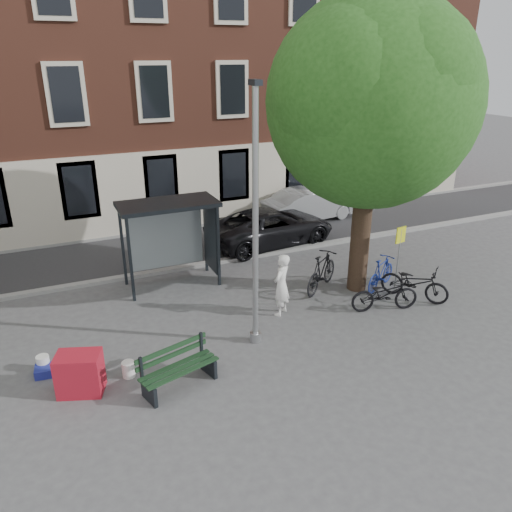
{
  "coord_description": "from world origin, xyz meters",
  "views": [
    {
      "loc": [
        -4.3,
        -9.7,
        6.6
      ],
      "look_at": [
        0.88,
        1.94,
        1.4
      ],
      "focal_mm": 35.0,
      "sensor_mm": 36.0,
      "label": 1
    }
  ],
  "objects": [
    {
      "name": "bucket_c",
      "position": [
        -4.83,
        0.81,
        0.18
      ],
      "size": [
        0.37,
        0.37,
        0.36
      ],
      "primitive_type": "cylinder",
      "rotation": [
        0.0,
        0.0,
        -0.43
      ],
      "color": "white",
      "rests_on": "ground"
    },
    {
      "name": "curb_near",
      "position": [
        0.0,
        5.0,
        0.06
      ],
      "size": [
        40.0,
        0.25,
        0.12
      ],
      "primitive_type": "cube",
      "color": "gray",
      "rests_on": "ground"
    },
    {
      "name": "road",
      "position": [
        0.0,
        7.0,
        0.01
      ],
      "size": [
        40.0,
        4.0,
        0.01
      ],
      "primitive_type": "cube",
      "color": "#28282B",
      "rests_on": "ground"
    },
    {
      "name": "red_stand",
      "position": [
        -4.13,
        -0.34,
        0.45
      ],
      "size": [
        1.05,
        0.87,
        0.9
      ],
      "primitive_type": "cube",
      "rotation": [
        0.0,
        0.0,
        -0.34
      ],
      "color": "#AA1627",
      "rests_on": "ground"
    },
    {
      "name": "car_silver",
      "position": [
        6.03,
        7.88,
        0.69
      ],
      "size": [
        4.31,
        1.96,
        1.37
      ],
      "primitive_type": "imported",
      "rotation": [
        0.0,
        0.0,
        1.7
      ],
      "color": "#94969B",
      "rests_on": "ground"
    },
    {
      "name": "bike_d",
      "position": [
        2.98,
        1.87,
        0.58
      ],
      "size": [
        1.89,
        1.56,
        1.16
      ],
      "primitive_type": "imported",
      "rotation": [
        0.0,
        0.0,
        2.18
      ],
      "color": "black",
      "rests_on": "ground"
    },
    {
      "name": "notice_sign",
      "position": [
        4.79,
        0.7,
        1.55
      ],
      "size": [
        0.36,
        0.1,
        2.09
      ],
      "rotation": [
        0.0,
        0.0,
        0.18
      ],
      "color": "#9EA0A3",
      "rests_on": "ground"
    },
    {
      "name": "building_row",
      "position": [
        0.0,
        13.0,
        7.0
      ],
      "size": [
        30.0,
        8.0,
        14.0
      ],
      "primitive_type": "cube",
      "color": "brown",
      "rests_on": "ground"
    },
    {
      "name": "bucket_b",
      "position": [
        -3.89,
        -0.38,
        0.18
      ],
      "size": [
        0.31,
        0.31,
        0.36
      ],
      "primitive_type": "cylinder",
      "rotation": [
        0.0,
        0.0,
        -0.1
      ],
      "color": "silver",
      "rests_on": "ground"
    },
    {
      "name": "bench",
      "position": [
        -2.22,
        -0.97,
        0.41
      ],
      "size": [
        1.8,
        1.01,
        0.88
      ],
      "rotation": [
        0.0,
        0.0,
        0.29
      ],
      "color": "#1E2328",
      "rests_on": "ground"
    },
    {
      "name": "bike_b",
      "position": [
        4.66,
        1.22,
        0.49
      ],
      "size": [
        1.67,
        1.18,
        0.99
      ],
      "primitive_type": "imported",
      "rotation": [
        0.0,
        0.0,
        2.06
      ],
      "color": "navy",
      "rests_on": "ground"
    },
    {
      "name": "blue_crate",
      "position": [
        -4.74,
        0.61,
        0.1
      ],
      "size": [
        0.59,
        0.46,
        0.2
      ],
      "primitive_type": "cube",
      "rotation": [
        0.0,
        0.0,
        -0.1
      ],
      "color": "navy",
      "rests_on": "ground"
    },
    {
      "name": "tree_right",
      "position": [
        4.01,
        1.38,
        5.62
      ],
      "size": [
        5.76,
        5.6,
        8.2
      ],
      "color": "black",
      "rests_on": "ground"
    },
    {
      "name": "curb_far",
      "position": [
        0.0,
        9.0,
        0.06
      ],
      "size": [
        40.0,
        0.25,
        0.12
      ],
      "primitive_type": "cube",
      "color": "gray",
      "rests_on": "ground"
    },
    {
      "name": "bucket_a",
      "position": [
        -3.13,
        -0.19,
        0.18
      ],
      "size": [
        0.34,
        0.34,
        0.36
      ],
      "primitive_type": "cylinder",
      "rotation": [
        0.0,
        0.0,
        0.27
      ],
      "color": "white",
      "rests_on": "ground"
    },
    {
      "name": "lamppost",
      "position": [
        0.0,
        0.0,
        2.78
      ],
      "size": [
        0.28,
        0.35,
        6.11
      ],
      "color": "#9EA0A3",
      "rests_on": "ground"
    },
    {
      "name": "car_dark",
      "position": [
        3.29,
        6.0,
        0.67
      ],
      "size": [
        5.01,
        2.72,
        1.33
      ],
      "primitive_type": "imported",
      "rotation": [
        0.0,
        0.0,
        1.68
      ],
      "color": "black",
      "rests_on": "ground"
    },
    {
      "name": "bike_c",
      "position": [
        5.1,
        0.26,
        0.51
      ],
      "size": [
        1.65,
        1.98,
        1.02
      ],
      "primitive_type": "imported",
      "rotation": [
        0.0,
        0.0,
        0.6
      ],
      "color": "black",
      "rests_on": "ground"
    },
    {
      "name": "bus_shelter",
      "position": [
        -0.61,
        4.11,
        1.92
      ],
      "size": [
        2.85,
        1.45,
        2.62
      ],
      "color": "#1E2328",
      "rests_on": "ground"
    },
    {
      "name": "bike_a",
      "position": [
        3.88,
        0.03,
        0.49
      ],
      "size": [
        1.98,
        1.12,
        0.99
      ],
      "primitive_type": "imported",
      "rotation": [
        0.0,
        0.0,
        1.31
      ],
      "color": "black",
      "rests_on": "ground"
    },
    {
      "name": "painter",
      "position": [
        1.2,
        1.0,
        0.87
      ],
      "size": [
        0.75,
        0.72,
        1.73
      ],
      "primitive_type": "imported",
      "rotation": [
        0.0,
        0.0,
        3.81
      ],
      "color": "white",
      "rests_on": "ground"
    },
    {
      "name": "ground",
      "position": [
        0.0,
        0.0,
        0.0
      ],
      "size": [
        90.0,
        90.0,
        0.0
      ],
      "primitive_type": "plane",
      "color": "#4C4C4F",
      "rests_on": "ground"
    }
  ]
}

